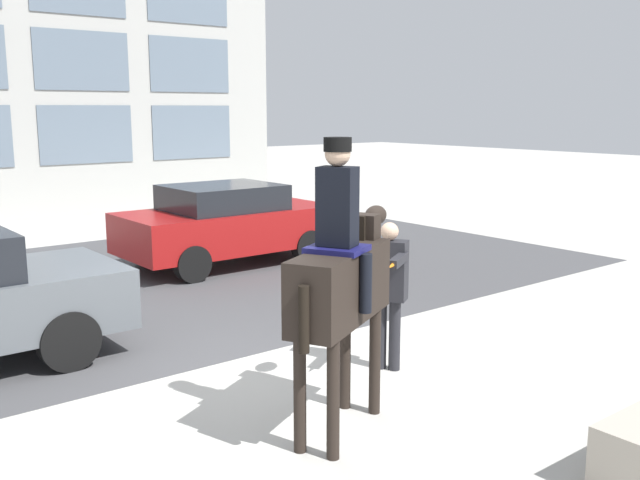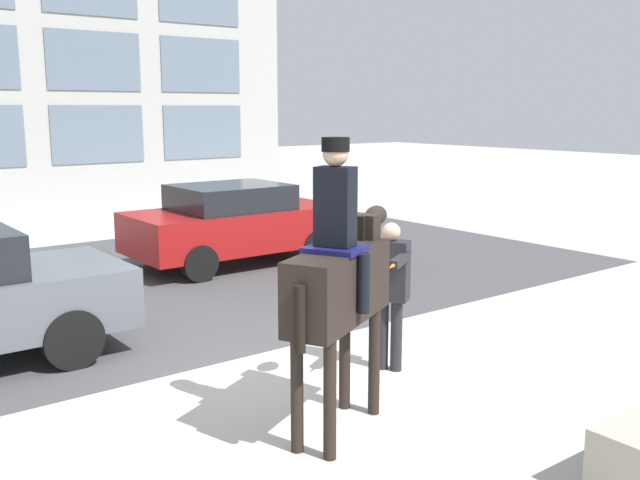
# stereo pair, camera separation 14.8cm
# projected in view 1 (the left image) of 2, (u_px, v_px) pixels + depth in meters

# --- Properties ---
(ground_plane) EXTENTS (80.00, 80.00, 0.00)m
(ground_plane) POSITION_uv_depth(u_px,v_px,m) (244.00, 376.00, 7.88)
(ground_plane) COLOR #B2AFA8
(road_surface) EXTENTS (18.29, 8.50, 0.01)m
(road_surface) POSITION_uv_depth(u_px,v_px,m) (85.00, 291.00, 11.53)
(road_surface) COLOR #444447
(road_surface) RESTS_ON ground_plane
(mounted_horse_lead) EXTENTS (1.71, 1.08, 2.67)m
(mounted_horse_lead) POSITION_uv_depth(u_px,v_px,m) (341.00, 279.00, 6.30)
(mounted_horse_lead) COLOR black
(mounted_horse_lead) RESTS_ON ground_plane
(pedestrian_bystander) EXTENTS (0.73, 0.77, 1.68)m
(pedestrian_bystander) POSITION_uv_depth(u_px,v_px,m) (389.00, 285.00, 7.90)
(pedestrian_bystander) COLOR #232328
(pedestrian_bystander) RESTS_ON ground_plane
(street_car_far_lane) EXTENTS (3.99, 1.96, 1.52)m
(street_car_far_lane) POSITION_uv_depth(u_px,v_px,m) (227.00, 223.00, 13.39)
(street_car_far_lane) COLOR maroon
(street_car_far_lane) RESTS_ON ground_plane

